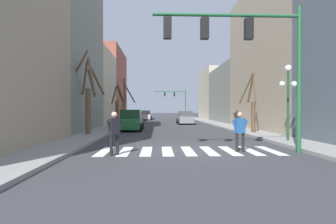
# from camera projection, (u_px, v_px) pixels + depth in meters

# --- Properties ---
(ground_plane) EXTENTS (240.00, 240.00, 0.00)m
(ground_plane) POSITION_uv_depth(u_px,v_px,m) (187.00, 150.00, 11.68)
(ground_plane) COLOR #38383D
(sidewalk_left) EXTENTS (2.12, 90.00, 0.15)m
(sidewalk_left) POSITION_uv_depth(u_px,v_px,m) (56.00, 149.00, 11.45)
(sidewalk_left) COLOR gray
(sidewalk_left) RESTS_ON ground_plane
(sidewalk_right) EXTENTS (2.12, 90.00, 0.15)m
(sidewalk_right) POSITION_uv_depth(u_px,v_px,m) (313.00, 147.00, 11.90)
(sidewalk_right) COLOR gray
(sidewalk_right) RESTS_ON ground_plane
(building_row_left) EXTENTS (6.00, 41.05, 13.24)m
(building_row_left) POSITION_uv_depth(u_px,v_px,m) (69.00, 69.00, 25.11)
(building_row_left) COLOR tan
(building_row_left) RESTS_ON ground_plane
(building_row_right) EXTENTS (6.00, 46.45, 12.88)m
(building_row_right) POSITION_uv_depth(u_px,v_px,m) (261.00, 79.00, 28.26)
(building_row_right) COLOR #515B66
(building_row_right) RESTS_ON ground_plane
(crosswalk_stripes) EXTENTS (7.65, 2.60, 0.01)m
(crosswalk_stripes) POSITION_uv_depth(u_px,v_px,m) (188.00, 151.00, 11.27)
(crosswalk_stripes) COLOR white
(crosswalk_stripes) RESTS_ON ground_plane
(traffic_signal_near) EXTENTS (6.08, 0.28, 5.99)m
(traffic_signal_near) POSITION_uv_depth(u_px,v_px,m) (245.00, 44.00, 10.58)
(traffic_signal_near) COLOR #236038
(traffic_signal_near) RESTS_ON ground_plane
(traffic_signal_far) EXTENTS (6.75, 0.28, 5.91)m
(traffic_signal_far) POSITION_uv_depth(u_px,v_px,m) (176.00, 97.00, 54.43)
(traffic_signal_far) COLOR #236038
(traffic_signal_far) RESTS_ON ground_plane
(street_lamp_right_corner) EXTENTS (0.95, 0.36, 3.99)m
(street_lamp_right_corner) POSITION_uv_depth(u_px,v_px,m) (288.00, 87.00, 13.77)
(street_lamp_right_corner) COLOR #1E4C2D
(street_lamp_right_corner) RESTS_ON sidewalk_right
(car_parked_left_mid) EXTENTS (2.19, 4.28, 1.63)m
(car_parked_left_mid) POSITION_uv_depth(u_px,v_px,m) (145.00, 115.00, 45.15)
(car_parked_left_mid) COLOR silver
(car_parked_left_mid) RESTS_ON ground_plane
(car_parked_left_near) EXTENTS (2.00, 4.15, 1.77)m
(car_parked_left_near) POSITION_uv_depth(u_px,v_px,m) (131.00, 121.00, 22.38)
(car_parked_left_near) COLOR #236B38
(car_parked_left_near) RESTS_ON ground_plane
(car_driving_away_lane) EXTENTS (2.01, 4.77, 1.59)m
(car_driving_away_lane) POSITION_uv_depth(u_px,v_px,m) (185.00, 118.00, 32.57)
(car_driving_away_lane) COLOR gray
(car_driving_away_lane) RESTS_ON ground_plane
(pedestrian_near_right_corner) EXTENTS (0.72, 0.29, 1.68)m
(pedestrian_near_right_corner) POSITION_uv_depth(u_px,v_px,m) (240.00, 128.00, 11.02)
(pedestrian_near_right_corner) COLOR black
(pedestrian_near_right_corner) RESTS_ON ground_plane
(pedestrian_waiting_at_curb) EXTENTS (0.58, 0.58, 1.70)m
(pedestrian_waiting_at_curb) POSITION_uv_depth(u_px,v_px,m) (114.00, 130.00, 10.21)
(pedestrian_waiting_at_curb) COLOR black
(pedestrian_waiting_at_curb) RESTS_ON ground_plane
(pedestrian_on_right_sidewalk) EXTENTS (0.63, 0.47, 1.64)m
(pedestrian_on_right_sidewalk) POSITION_uv_depth(u_px,v_px,m) (237.00, 117.00, 23.24)
(pedestrian_on_right_sidewalk) COLOR #282D47
(pedestrian_on_right_sidewalk) RESTS_ON sidewalk_right
(street_tree_left_far) EXTENTS (2.68, 2.75, 5.63)m
(street_tree_left_far) POSITION_uv_depth(u_px,v_px,m) (88.00, 96.00, 17.60)
(street_tree_left_far) COLOR brown
(street_tree_left_far) RESTS_ON sidewalk_left
(street_tree_right_near) EXTENTS (0.85, 1.87, 4.31)m
(street_tree_right_near) POSITION_uv_depth(u_px,v_px,m) (252.00, 108.00, 18.91)
(street_tree_right_near) COLOR brown
(street_tree_right_near) RESTS_ON sidewalk_right
(street_tree_right_mid) EXTENTS (1.54, 1.49, 4.48)m
(street_tree_right_mid) POSITION_uv_depth(u_px,v_px,m) (117.00, 107.00, 27.10)
(street_tree_right_mid) COLOR brown
(street_tree_right_mid) RESTS_ON sidewalk_left
(street_tree_right_far) EXTENTS (1.64, 1.98, 5.78)m
(street_tree_right_far) POSITION_uv_depth(u_px,v_px,m) (125.00, 103.00, 34.06)
(street_tree_right_far) COLOR brown
(street_tree_right_far) RESTS_ON sidewalk_left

